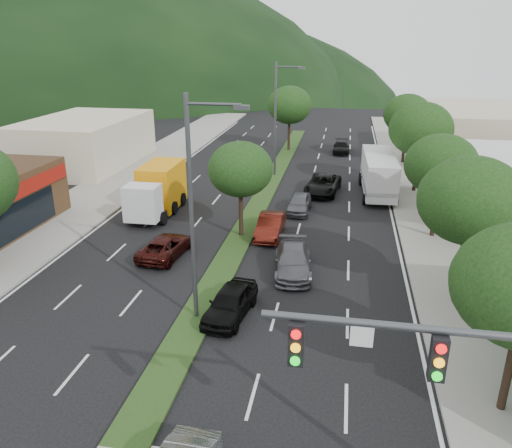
% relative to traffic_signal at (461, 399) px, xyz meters
% --- Properties ---
extents(sidewalk_right, '(5.00, 90.00, 0.15)m').
position_rel_traffic_signal_xyz_m(sidewalk_right, '(3.47, 26.54, -4.57)').
color(sidewalk_right, gray).
rests_on(sidewalk_right, ground).
extents(sidewalk_left, '(6.00, 90.00, 0.15)m').
position_rel_traffic_signal_xyz_m(sidewalk_left, '(-22.03, 26.54, -4.57)').
color(sidewalk_left, gray).
rests_on(sidewalk_left, ground).
extents(median, '(1.60, 56.00, 0.12)m').
position_rel_traffic_signal_xyz_m(median, '(-9.03, 29.54, -4.59)').
color(median, '#1D3B15').
rests_on(median, ground).
extents(traffic_signal, '(6.12, 0.40, 7.00)m').
position_rel_traffic_signal_xyz_m(traffic_signal, '(0.00, 0.00, 0.00)').
color(traffic_signal, '#47494C').
rests_on(traffic_signal, ground).
extents(bldg_left_far, '(9.00, 14.00, 4.60)m').
position_rel_traffic_signal_xyz_m(bldg_left_far, '(-28.03, 35.54, -2.35)').
color(bldg_left_far, beige).
rests_on(bldg_left_far, ground).
extents(bldg_right_far, '(10.00, 16.00, 5.20)m').
position_rel_traffic_signal_xyz_m(bldg_right_far, '(10.47, 45.54, -2.05)').
color(bldg_right_far, beige).
rests_on(bldg_right_far, ground).
extents(hill_far, '(176.00, 132.00, 82.00)m').
position_rel_traffic_signal_xyz_m(hill_far, '(-89.03, 111.54, -4.65)').
color(hill_far, black).
rests_on(hill_far, ground).
extents(tree_r_b, '(4.80, 4.80, 6.94)m').
position_rel_traffic_signal_xyz_m(tree_r_b, '(2.97, 13.54, 0.39)').
color(tree_r_b, black).
rests_on(tree_r_b, sidewalk_right).
extents(tree_r_c, '(4.40, 4.40, 6.48)m').
position_rel_traffic_signal_xyz_m(tree_r_c, '(2.97, 21.54, 0.10)').
color(tree_r_c, black).
rests_on(tree_r_c, sidewalk_right).
extents(tree_r_d, '(5.00, 5.00, 7.17)m').
position_rel_traffic_signal_xyz_m(tree_r_d, '(2.97, 31.54, 0.54)').
color(tree_r_d, black).
rests_on(tree_r_d, sidewalk_right).
extents(tree_r_e, '(4.60, 4.60, 6.71)m').
position_rel_traffic_signal_xyz_m(tree_r_e, '(2.97, 41.54, 0.25)').
color(tree_r_e, black).
rests_on(tree_r_e, sidewalk_right).
extents(tree_med_near, '(4.00, 4.00, 6.02)m').
position_rel_traffic_signal_xyz_m(tree_med_near, '(-9.03, 19.54, -0.22)').
color(tree_med_near, black).
rests_on(tree_med_near, median).
extents(tree_med_far, '(4.80, 4.80, 6.94)m').
position_rel_traffic_signal_xyz_m(tree_med_far, '(-9.03, 45.54, 0.36)').
color(tree_med_far, black).
rests_on(tree_med_far, median).
extents(streetlight_near, '(2.60, 0.25, 10.00)m').
position_rel_traffic_signal_xyz_m(streetlight_near, '(-8.82, 9.54, 0.94)').
color(streetlight_near, '#47494C').
rests_on(streetlight_near, ground).
extents(streetlight_mid, '(2.60, 0.25, 10.00)m').
position_rel_traffic_signal_xyz_m(streetlight_mid, '(-8.82, 34.54, 0.94)').
color(streetlight_mid, '#47494C').
rests_on(streetlight_mid, ground).
extents(suv_maroon, '(2.44, 4.58, 1.22)m').
position_rel_traffic_signal_xyz_m(suv_maroon, '(-12.73, 15.77, -4.03)').
color(suv_maroon, black).
rests_on(suv_maroon, ground).
extents(car_queue_a, '(2.19, 4.28, 1.40)m').
position_rel_traffic_signal_xyz_m(car_queue_a, '(-7.53, 9.96, -3.95)').
color(car_queue_a, black).
rests_on(car_queue_a, ground).
extents(car_queue_b, '(2.45, 4.90, 1.37)m').
position_rel_traffic_signal_xyz_m(car_queue_b, '(-5.22, 14.96, -3.96)').
color(car_queue_b, '#535359').
rests_on(car_queue_b, ground).
extents(car_queue_c, '(1.49, 4.27, 1.41)m').
position_rel_traffic_signal_xyz_m(car_queue_c, '(-7.21, 19.96, -3.94)').
color(car_queue_c, '#52150D').
rests_on(car_queue_c, ground).
extents(car_queue_d, '(3.03, 5.53, 1.47)m').
position_rel_traffic_signal_xyz_m(car_queue_d, '(-4.39, 29.96, -3.91)').
color(car_queue_d, black).
rests_on(car_queue_d, ground).
extents(car_queue_e, '(1.66, 3.91, 1.32)m').
position_rel_traffic_signal_xyz_m(car_queue_e, '(-5.84, 24.96, -3.99)').
color(car_queue_e, '#525257').
rests_on(car_queue_e, ground).
extents(car_queue_f, '(1.79, 4.25, 1.23)m').
position_rel_traffic_signal_xyz_m(car_queue_f, '(-3.21, 45.41, -4.03)').
color(car_queue_f, black).
rests_on(car_queue_f, ground).
extents(box_truck, '(2.76, 6.87, 3.37)m').
position_rel_traffic_signal_xyz_m(box_truck, '(-15.89, 23.22, -3.05)').
color(box_truck, silver).
rests_on(box_truck, ground).
extents(motorhome, '(2.87, 8.39, 3.19)m').
position_rel_traffic_signal_xyz_m(motorhome, '(-0.03, 30.58, -2.95)').
color(motorhome, silver).
rests_on(motorhome, ground).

